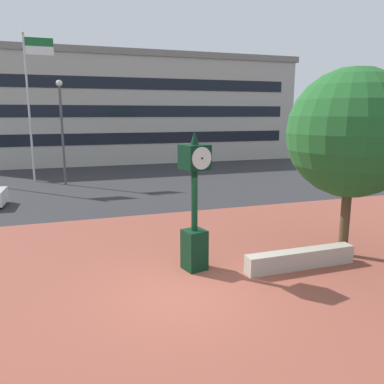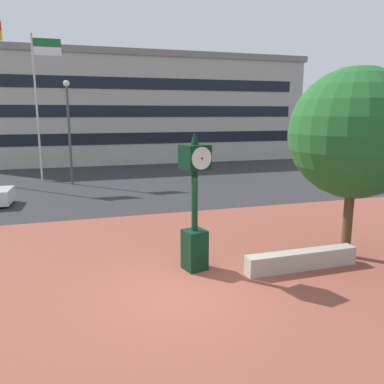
{
  "view_description": "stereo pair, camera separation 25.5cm",
  "coord_description": "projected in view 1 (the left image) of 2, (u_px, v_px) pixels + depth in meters",
  "views": [
    {
      "loc": [
        -2.41,
        -8.03,
        4.11
      ],
      "look_at": [
        0.65,
        1.13,
        2.15
      ],
      "focal_mm": 36.38,
      "sensor_mm": 36.0,
      "label": 1
    },
    {
      "loc": [
        -2.16,
        -8.11,
        4.11
      ],
      "look_at": [
        0.65,
        1.13,
        2.15
      ],
      "focal_mm": 36.38,
      "sensor_mm": 36.0,
      "label": 2
    }
  ],
  "objects": [
    {
      "name": "plaza_brick_paving",
      "position": [
        163.0,
        267.0,
        10.57
      ],
      "size": [
        44.0,
        11.32,
        0.01
      ],
      "primitive_type": "cube",
      "color": "brown",
      "rests_on": "ground"
    },
    {
      "name": "street_clock",
      "position": [
        194.0,
        207.0,
        10.13
      ],
      "size": [
        0.76,
        0.81,
        3.69
      ],
      "rotation": [
        0.0,
        0.0,
        0.25
      ],
      "color": "black",
      "rests_on": "ground"
    },
    {
      "name": "planter_wall",
      "position": [
        300.0,
        259.0,
        10.51
      ],
      "size": [
        3.2,
        0.44,
        0.5
      ],
      "primitive_type": "cube",
      "rotation": [
        0.0,
        0.0,
        0.01
      ],
      "color": "#ADA393",
      "rests_on": "ground"
    },
    {
      "name": "flagpole_secondary",
      "position": [
        31.0,
        95.0,
        23.07
      ],
      "size": [
        1.7,
        0.14,
        8.73
      ],
      "color": "silver",
      "rests_on": "ground"
    },
    {
      "name": "plaza_tree",
      "position": [
        354.0,
        136.0,
        11.01
      ],
      "size": [
        3.87,
        3.6,
        5.37
      ],
      "color": "#4C3823",
      "rests_on": "ground"
    },
    {
      "name": "civic_building",
      "position": [
        135.0,
        109.0,
        36.24
      ],
      "size": [
        27.71,
        11.05,
        9.06
      ],
      "color": "#B2ADA3",
      "rests_on": "ground"
    },
    {
      "name": "ground_plane",
      "position": [
        181.0,
        294.0,
        9.03
      ],
      "size": [
        200.0,
        200.0,
        0.0
      ],
      "primitive_type": "plane",
      "color": "#2D2D30"
    },
    {
      "name": "street_lamp_post",
      "position": [
        62.0,
        121.0,
        22.11
      ],
      "size": [
        0.36,
        0.36,
        5.95
      ],
      "color": "#4C4C51",
      "rests_on": "ground"
    }
  ]
}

